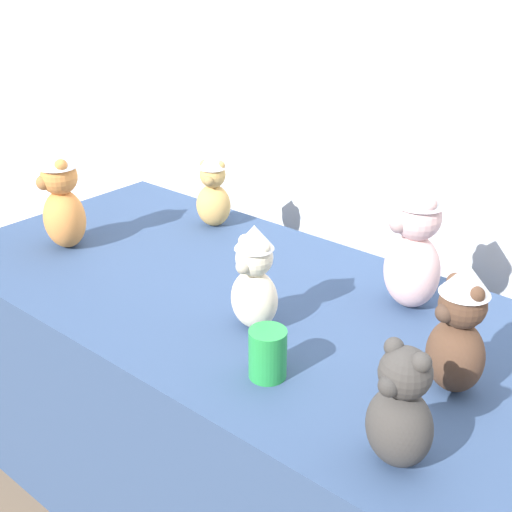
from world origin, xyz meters
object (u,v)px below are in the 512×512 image
Objects in this scene: teddy_bear_charcoal at (401,410)px; teddy_bear_cream at (254,279)px; teddy_bear_ginger at (62,198)px; display_table at (256,410)px; party_cup_green at (268,354)px; teddy_bear_honey at (213,190)px; teddy_bear_cocoa at (459,330)px; teddy_bear_blush at (414,244)px.

teddy_bear_cream is at bearing 170.07° from teddy_bear_charcoal.
display_table is at bearing 28.18° from teddy_bear_ginger.
teddy_bear_cream reaches higher than party_cup_green.
party_cup_green is at bearing -45.63° from display_table.
party_cup_green is (0.87, -0.12, -0.10)m from teddy_bear_ginger.
teddy_bear_cream is at bearing -51.59° from display_table.
teddy_bear_honey is (0.22, 0.40, -0.03)m from teddy_bear_ginger.
teddy_bear_ginger reaches higher than party_cup_green.
teddy_bear_charcoal is (0.56, -0.29, 0.47)m from display_table.
display_table is 0.53m from party_cup_green.
display_table is 0.83m from teddy_bear_ginger.
teddy_bear_ginger is 1.12× the size of teddy_bear_cocoa.
teddy_bear_honey is 0.83m from party_cup_green.
teddy_bear_blush reaches higher than teddy_bear_cocoa.
teddy_bear_cocoa reaches higher than teddy_bear_charcoal.
teddy_bear_honey reaches higher than display_table.
teddy_bear_honey is 0.72× the size of teddy_bear_blush.
teddy_bear_ginger is at bearing -177.02° from teddy_bear_charcoal.
display_table is 0.79m from teddy_bear_charcoal.
teddy_bear_charcoal is 0.97× the size of teddy_bear_honey.
teddy_bear_blush is (0.95, 0.34, 0.01)m from teddy_bear_ginger.
teddy_bear_cocoa is (-0.02, 0.26, 0.03)m from teddy_bear_charcoal.
teddy_bear_blush is at bearing 80.40° from party_cup_green.
display_table is at bearing 134.37° from party_cup_green.
display_table is 16.83× the size of party_cup_green.
teddy_bear_honey is at bearing -151.81° from teddy_bear_blush.
teddy_bear_cocoa is (0.46, 0.08, 0.01)m from teddy_bear_cream.
teddy_bear_charcoal is 0.34m from party_cup_green.
teddy_bear_honey is 2.23× the size of party_cup_green.
teddy_bear_ginger is 0.92× the size of teddy_bear_blush.
teddy_bear_cream is 0.63m from teddy_bear_honey.
party_cup_green is at bearing -41.26° from teddy_bear_cream.
teddy_bear_ginger is 0.89m from party_cup_green.
teddy_bear_cream reaches higher than teddy_bear_honey.
teddy_bear_cocoa is at bearing -14.67° from teddy_bear_blush.
display_table is 6.60× the size of teddy_bear_cocoa.
teddy_bear_cream is 0.51m from teddy_bear_charcoal.
teddy_bear_ginger is at bearing -178.49° from teddy_bear_cream.
teddy_bear_cocoa is (0.96, -0.31, 0.02)m from teddy_bear_honey.
teddy_bear_cream is 0.21m from party_cup_green.
teddy_bear_cream is at bearing -92.04° from teddy_bear_blush.
teddy_bear_blush is (0.23, 0.33, 0.04)m from teddy_bear_cream.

